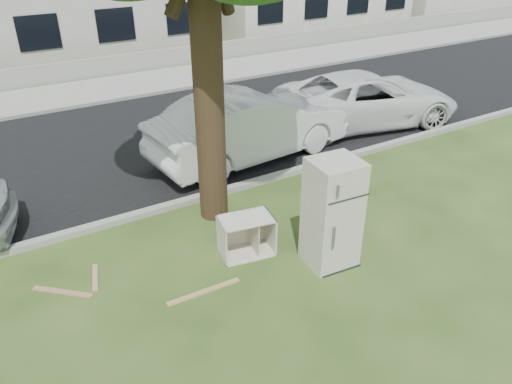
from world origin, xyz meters
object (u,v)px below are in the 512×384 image
car_right (367,99)px  cabinet (246,236)px  fridge (332,214)px  car_center (250,125)px

car_right → cabinet: bearing=134.0°
fridge → cabinet: bearing=144.7°
car_center → cabinet: bearing=143.3°
cabinet → car_center: size_ratio=0.18×
car_right → fridge: bearing=145.6°
fridge → car_right: fridge is taller
cabinet → car_center: 4.02m
fridge → cabinet: fridge is taller
cabinet → car_center: car_center is taller
cabinet → car_right: car_right is taller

